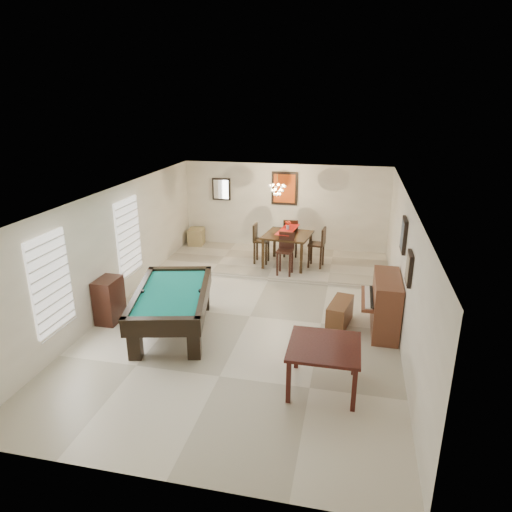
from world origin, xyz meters
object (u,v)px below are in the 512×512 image
at_px(flower_vase, 288,225).
at_px(dining_table, 287,247).
at_px(square_table, 323,367).
at_px(apothecary_chest, 109,300).
at_px(dining_chair_west, 262,244).
at_px(pool_table, 173,311).
at_px(dining_chair_east, 316,247).
at_px(piano_bench, 340,313).
at_px(dining_chair_north, 291,237).
at_px(chandelier, 277,186).
at_px(corner_bench, 196,237).
at_px(dining_chair_south, 285,254).
at_px(upright_piano, 379,304).

bearing_deg(flower_vase, dining_table, 0.00).
relative_size(square_table, apothecary_chest, 1.19).
relative_size(square_table, dining_chair_west, 1.03).
distance_m(pool_table, dining_chair_east, 4.63).
relative_size(square_table, piano_bench, 1.20).
xyz_separation_m(dining_chair_north, chandelier, (-0.32, -0.54, 1.54)).
distance_m(dining_table, flower_vase, 0.61).
bearing_deg(corner_bench, apothecary_chest, -91.49).
relative_size(dining_table, chandelier, 1.96).
xyz_separation_m(square_table, corner_bench, (-4.34, 6.36, -0.02)).
bearing_deg(chandelier, square_table, -72.54).
height_order(apothecary_chest, corner_bench, apothecary_chest).
xyz_separation_m(flower_vase, corner_bench, (-2.98, 1.18, -0.85)).
height_order(flower_vase, dining_chair_north, flower_vase).
xyz_separation_m(dining_chair_north, dining_chair_west, (-0.68, -0.74, -0.00)).
height_order(dining_table, dining_chair_west, dining_chair_west).
height_order(dining_table, dining_chair_south, dining_chair_south).
xyz_separation_m(square_table, dining_chair_east, (-0.59, 5.18, 0.27)).
xyz_separation_m(dining_chair_east, chandelier, (-1.10, 0.20, 1.54)).
bearing_deg(square_table, dining_chair_west, 111.69).
height_order(square_table, flower_vase, flower_vase).
xyz_separation_m(pool_table, chandelier, (1.34, 4.13, 1.78)).
height_order(upright_piano, piano_bench, upright_piano).
xyz_separation_m(dining_chair_west, dining_chair_east, (1.47, -0.00, -0.00)).
bearing_deg(pool_table, square_table, -36.12).
xyz_separation_m(piano_bench, dining_chair_south, (-1.48, 2.25, 0.40)).
bearing_deg(dining_chair_north, corner_bench, -13.46).
xyz_separation_m(flower_vase, dining_chair_west, (-0.70, 0.01, -0.56)).
bearing_deg(dining_table, flower_vase, 0.00).
bearing_deg(dining_table, dining_chair_west, 179.19).
height_order(upright_piano, apothecary_chest, upright_piano).
height_order(flower_vase, dining_chair_east, flower_vase).
xyz_separation_m(flower_vase, dining_chair_south, (0.05, -0.71, -0.56)).
distance_m(square_table, chandelier, 5.93).
relative_size(square_table, flower_vase, 4.54).
relative_size(apothecary_chest, dining_table, 0.79).
xyz_separation_m(square_table, dining_table, (-1.36, 5.18, 0.22)).
bearing_deg(apothecary_chest, piano_bench, 10.14).
bearing_deg(dining_chair_north, flower_vase, 86.28).
relative_size(dining_chair_west, chandelier, 1.79).
relative_size(upright_piano, corner_bench, 2.49).
height_order(pool_table, corner_bench, pool_table).
distance_m(square_table, dining_chair_south, 4.66).
xyz_separation_m(pool_table, apothecary_chest, (-1.43, 0.12, 0.05)).
relative_size(pool_table, square_table, 2.26).
xyz_separation_m(piano_bench, dining_table, (-1.53, 2.96, 0.35)).
distance_m(pool_table, flower_vase, 4.33).
bearing_deg(dining_chair_north, chandelier, 54.45).
relative_size(square_table, dining_chair_east, 1.03).
bearing_deg(flower_vase, dining_chair_north, 91.39).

